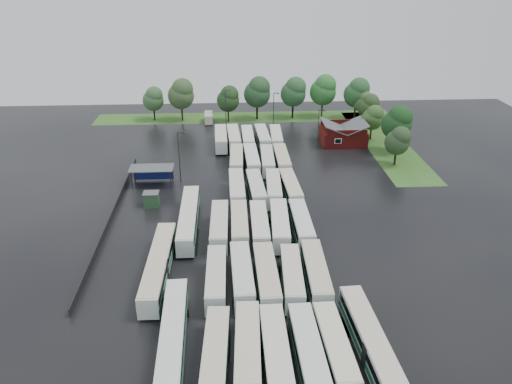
{
  "coord_description": "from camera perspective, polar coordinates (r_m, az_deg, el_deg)",
  "views": [
    {
      "loc": [
        -2.46,
        -66.11,
        39.52
      ],
      "look_at": [
        2.0,
        12.0,
        2.5
      ],
      "focal_mm": 35.0,
      "sensor_mm": 36.0,
      "label": 1
    }
  ],
  "objects": [
    {
      "name": "bus_r4c3",
      "position": [
        101.81,
        1.3,
        3.59
      ],
      "size": [
        2.87,
        12.09,
        3.35
      ],
      "rotation": [
        0.0,
        0.0,
        -0.03
      ],
      "color": "silver",
      "rests_on": "ground"
    },
    {
      "name": "bus_r3c1",
      "position": [
        89.03,
        -2.21,
        0.32
      ],
      "size": [
        2.8,
        12.61,
        3.5
      ],
      "rotation": [
        0.0,
        0.0,
        0.01
      ],
      "color": "silver",
      "rests_on": "ground"
    },
    {
      "name": "tree_north_2",
      "position": [
        131.55,
        -3.16,
        10.62
      ],
      "size": [
        5.83,
        5.83,
        9.66
      ],
      "color": "black",
      "rests_on": "ground"
    },
    {
      "name": "ground",
      "position": [
        77.06,
        -0.98,
        -5.53
      ],
      "size": [
        160.0,
        160.0,
        0.0
      ],
      "primitive_type": "plane",
      "color": "black",
      "rests_on": "ground"
    },
    {
      "name": "tree_north_0",
      "position": [
        135.38,
        -11.64,
        10.41
      ],
      "size": [
        5.5,
        5.5,
        9.1
      ],
      "color": "black",
      "rests_on": "ground"
    },
    {
      "name": "tree_east_3",
      "position": [
        129.81,
        12.8,
        9.58
      ],
      "size": [
        5.31,
        5.31,
        8.79
      ],
      "color": "black",
      "rests_on": "ground"
    },
    {
      "name": "wash_shed",
      "position": [
        96.54,
        -11.81,
        2.53
      ],
      "size": [
        8.2,
        4.2,
        3.58
      ],
      "color": "#2D2D30",
      "rests_on": "ground"
    },
    {
      "name": "brick_building",
      "position": [
        118.21,
        9.91,
        6.36
      ],
      "size": [
        10.07,
        8.6,
        5.39
      ],
      "color": "maroon",
      "rests_on": "ground"
    },
    {
      "name": "artic_bus_west_c",
      "position": [
        68.94,
        -11.06,
        -8.26
      ],
      "size": [
        3.07,
        18.76,
        3.47
      ],
      "rotation": [
        0.0,
        0.0,
        -0.02
      ],
      "color": "silver",
      "rests_on": "ground"
    },
    {
      "name": "puddle_3",
      "position": [
        75.7,
        3.7,
        -6.21
      ],
      "size": [
        2.97,
        2.97,
        0.01
      ],
      "primitive_type": "cylinder",
      "color": "black",
      "rests_on": "ground"
    },
    {
      "name": "west_fence",
      "position": [
        86.01,
        -16.17,
        -2.68
      ],
      "size": [
        0.1,
        50.0,
        1.2
      ],
      "primitive_type": "cube",
      "color": "#2D2D30",
      "rests_on": "ground"
    },
    {
      "name": "bus_r2c3",
      "position": [
        77.31,
        2.72,
        -3.79
      ],
      "size": [
        3.34,
        12.82,
        3.54
      ],
      "rotation": [
        0.0,
        0.0,
        -0.05
      ],
      "color": "silver",
      "rests_on": "ground"
    },
    {
      "name": "puddle_2",
      "position": [
        77.22,
        -7.44,
        -5.7
      ],
      "size": [
        8.11,
        8.11,
        0.01
      ],
      "primitive_type": "cylinder",
      "color": "black",
      "rests_on": "ground"
    },
    {
      "name": "bus_r1c1",
      "position": [
        65.86,
        -1.62,
        -9.51
      ],
      "size": [
        3.04,
        12.58,
        3.48
      ],
      "rotation": [
        0.0,
        0.0,
        0.03
      ],
      "color": "silver",
      "rests_on": "ground"
    },
    {
      "name": "artic_bus_west_a",
      "position": [
        57.37,
        -9.49,
        -16.13
      ],
      "size": [
        3.04,
        18.19,
        3.36
      ],
      "rotation": [
        0.0,
        0.0,
        0.03
      ],
      "color": "silver",
      "rests_on": "ground"
    },
    {
      "name": "utility_hut",
      "position": [
        88.57,
        -11.86,
        -0.81
      ],
      "size": [
        2.7,
        2.2,
        2.62
      ],
      "color": "#264E2C",
      "rests_on": "ground"
    },
    {
      "name": "bus_r2c2",
      "position": [
        77.07,
        0.39,
        -3.91
      ],
      "size": [
        2.69,
        12.31,
        3.42
      ],
      "rotation": [
        0.0,
        0.0,
        -0.01
      ],
      "color": "silver",
      "rests_on": "ground"
    },
    {
      "name": "bus_r4c1",
      "position": [
        101.89,
        -2.24,
        3.63
      ],
      "size": [
        2.97,
        12.41,
        3.43
      ],
      "rotation": [
        0.0,
        0.0,
        -0.03
      ],
      "color": "silver",
      "rests_on": "ground"
    },
    {
      "name": "bus_r1c4",
      "position": [
        66.53,
        6.85,
        -9.27
      ],
      "size": [
        3.06,
        12.81,
        3.55
      ],
      "rotation": [
        0.0,
        0.0,
        -0.03
      ],
      "color": "silver",
      "rests_on": "ground"
    },
    {
      "name": "minibus",
      "position": [
        132.57,
        -5.42,
        8.49
      ],
      "size": [
        2.24,
        5.71,
        2.48
      ],
      "rotation": [
        0.0,
        0.0,
        0.02
      ],
      "color": "beige",
      "rests_on": "ground"
    },
    {
      "name": "tree_north_5",
      "position": [
        136.43,
        7.75,
        11.51
      ],
      "size": [
        7.02,
        7.02,
        11.62
      ],
      "color": "#382615",
      "rests_on": "ground"
    },
    {
      "name": "artic_bus_west_b",
      "position": [
        79.91,
        -7.71,
        -3.0
      ],
      "size": [
        2.7,
        18.62,
        3.45
      ],
      "rotation": [
        0.0,
        0.0,
        0.0
      ],
      "color": "silver",
      "rests_on": "ground"
    },
    {
      "name": "bus_r1c2",
      "position": [
        65.48,
        1.21,
        -9.7
      ],
      "size": [
        2.94,
        12.78,
        3.54
      ],
      "rotation": [
        0.0,
        0.0,
        0.02
      ],
      "color": "silver",
      "rests_on": "ground"
    },
    {
      "name": "tree_east_4",
      "position": [
        135.57,
        12.09,
        10.14
      ],
      "size": [
        4.96,
        4.96,
        8.21
      ],
      "color": "black",
      "rests_on": "ground"
    },
    {
      "name": "puddle_1",
      "position": [
        61.7,
        9.59,
        -14.94
      ],
      "size": [
        3.65,
        3.65,
        0.01
      ],
      "primitive_type": "cylinder",
      "color": "black",
      "rests_on": "ground"
    },
    {
      "name": "tree_east_0",
      "position": [
        106.58,
        15.96,
        5.68
      ],
      "size": [
        5.15,
        5.12,
        8.48
      ],
      "color": "black",
      "rests_on": "ground"
    },
    {
      "name": "artic_bus_east",
      "position": [
        56.75,
        13.26,
        -17.04
      ],
      "size": [
        3.53,
        18.61,
        3.43
      ],
      "rotation": [
        0.0,
        0.0,
        0.05
      ],
      "color": "silver",
      "rests_on": "ground"
    },
    {
      "name": "puddle_0",
      "position": [
        58.53,
        -1.74,
        -17.16
      ],
      "size": [
        5.37,
        5.37,
        0.01
      ],
      "primitive_type": "cylinder",
      "color": "black",
      "rests_on": "ground"
    },
    {
      "name": "tree_north_3",
      "position": [
        133.17,
        0.21,
        11.38
      ],
      "size": [
        6.98,
        6.98,
        11.57
      ],
      "color": "black",
      "rests_on": "ground"
    },
    {
      "name": "bus_r1c3",
      "position": [
        65.83,
        4.12,
        -9.66
      ],
      "size": [
        3.18,
        12.18,
        3.36
      ],
      "rotation": [
        0.0,
        0.0,
        -0.05
      ],
      "color": "silver",
      "rests_on": "ground"
    },
    {
      "name": "bus_r4c2",
      "position": [
        101.82,
        -0.51,
        3.65
      ],
      "size": [
        3.02,
        12.65,
        3.5
      ],
      "rotation": [
        0.0,
        0.0,
        0.03
      ],
      "color": "silver",
      "rests_on": "ground"
    },
    {
      "name": "tree_east_1",
      "position": [
        113.35,
        15.89,
        7.68
      ],
      "size": [
        6.57,
        6.57,
        10.88
      ],
      "color": "#2E2110",
      "rests_on": "ground"
    },
    {
      "name": "tree_east_2",
      "position": [
        121.18,
        13.24,
        8.3
      ],
      "size": [
        5.08,
        5.08,
        8.41
      ],
      "color": "black",
      "rests_on": "ground"
    },
    {
      "name": "bus_r5c0",
      "position": [
        114.49,
        -4.03,
        6.09
      ],
      "size": [
        2.97,
        12.69,
        3.52
      ],
      "rotation": [
        0.0,
        0.0,
        0.02
      ],
      "color": "silver",
      "rests_on": "ground"
    },
    {
      "name": "grass_strip_north",
      "position": [
        136.82,
        -1.27,
        8.53
      ],
      "size": [
        80.0,
        10.0,
        0.01
      ],
      "primitive_type": "cube",
      "color": "#376823",
      "rests_on": "ground"
    },
    {
      "name": "bus_r3c4",
      "position": [
        89.64,
        3.98,
        0.42
      ],
      "size": [
        3.13,
        12.3,
        3.39
      ],
      "rotation": [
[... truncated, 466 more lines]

